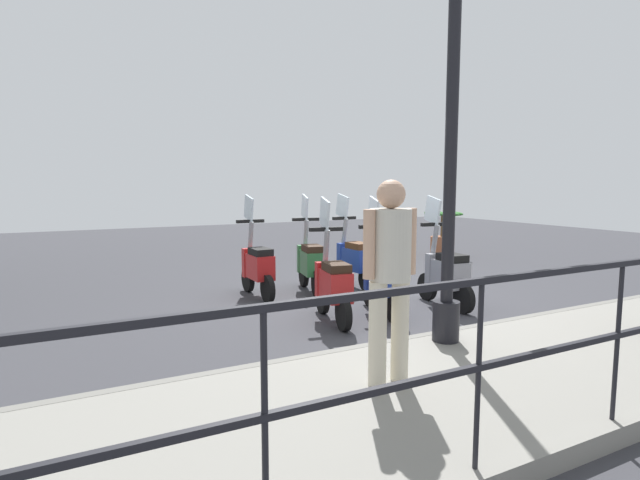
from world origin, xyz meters
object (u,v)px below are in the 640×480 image
(potted_palm, at_px, (443,237))
(scooter_near_0, at_px, (445,272))
(scooter_near_1, at_px, (382,278))
(scooter_far_2, at_px, (257,265))
(lamp_post_near, at_px, (451,154))
(scooter_near_2, at_px, (333,283))
(scooter_far_0, at_px, (353,258))
(pedestrian_distant, at_px, (390,266))
(scooter_far_1, at_px, (310,262))

(potted_palm, distance_m, scooter_near_0, 5.08)
(scooter_near_0, height_order, scooter_near_1, same)
(scooter_near_1, height_order, scooter_far_2, same)
(lamp_post_near, xyz_separation_m, scooter_near_2, (1.58, 0.41, -1.50))
(potted_palm, xyz_separation_m, scooter_near_1, (-3.75, 4.35, 0.04))
(potted_palm, bearing_deg, scooter_far_0, 119.48)
(potted_palm, distance_m, scooter_far_2, 5.82)
(lamp_post_near, height_order, potted_palm, lamp_post_near)
(scooter_near_0, distance_m, scooter_near_2, 1.76)
(pedestrian_distant, bearing_deg, potted_palm, 133.12)
(lamp_post_near, height_order, scooter_near_0, lamp_post_near)
(potted_palm, distance_m, scooter_near_1, 5.74)
(lamp_post_near, distance_m, potted_palm, 7.28)
(scooter_far_2, bearing_deg, scooter_far_0, -93.02)
(potted_palm, height_order, scooter_near_0, scooter_near_0)
(scooter_near_2, bearing_deg, scooter_near_1, -76.93)
(potted_palm, bearing_deg, pedestrian_distant, 135.71)
(potted_palm, relative_size, scooter_near_2, 0.69)
(scooter_near_1, bearing_deg, pedestrian_distant, 159.52)
(lamp_post_near, xyz_separation_m, potted_palm, (5.36, -4.69, -1.54))
(scooter_near_1, bearing_deg, scooter_near_0, -81.69)
(scooter_near_1, relative_size, scooter_far_1, 1.00)
(scooter_near_0, xyz_separation_m, scooter_far_2, (1.76, 2.10, 0.00))
(potted_palm, height_order, scooter_near_2, scooter_near_2)
(pedestrian_distant, bearing_deg, scooter_near_2, 159.29)
(lamp_post_near, distance_m, scooter_far_0, 3.65)
(lamp_post_near, bearing_deg, scooter_near_1, -11.92)
(lamp_post_near, distance_m, scooter_near_0, 2.53)
(scooter_far_0, bearing_deg, scooter_near_1, 158.48)
(lamp_post_near, bearing_deg, pedestrian_distant, 118.02)
(scooter_far_0, distance_m, scooter_far_2, 1.64)
(pedestrian_distant, height_order, potted_palm, pedestrian_distant)
(lamp_post_near, height_order, scooter_near_2, lamp_post_near)
(scooter_near_2, bearing_deg, scooter_far_2, 22.32)
(scooter_near_0, bearing_deg, potted_palm, -35.33)
(pedestrian_distant, distance_m, scooter_near_1, 2.71)
(lamp_post_near, bearing_deg, scooter_far_2, 12.87)
(potted_palm, height_order, scooter_near_1, scooter_near_1)
(scooter_far_2, bearing_deg, scooter_near_2, -168.89)
(scooter_near_2, height_order, scooter_far_1, same)
(scooter_near_0, height_order, scooter_far_2, same)
(pedestrian_distant, xyz_separation_m, scooter_far_0, (3.80, -2.01, -0.60))
(scooter_near_0, bearing_deg, scooter_far_0, 21.02)
(scooter_far_0, relative_size, scooter_far_1, 1.00)
(pedestrian_distant, height_order, scooter_near_2, pedestrian_distant)
(scooter_near_1, height_order, scooter_far_0, same)
(pedestrian_distant, xyz_separation_m, potted_palm, (5.95, -5.81, -0.63))
(scooter_far_1, bearing_deg, pedestrian_distant, 174.21)
(scooter_near_1, distance_m, scooter_far_2, 2.00)
(scooter_far_1, bearing_deg, scooter_far_2, 99.20)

